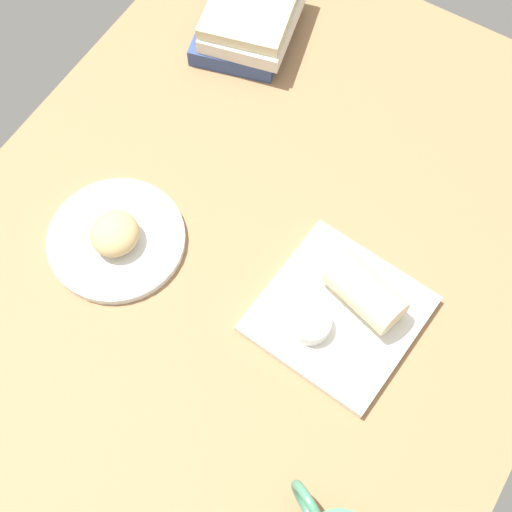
{
  "coord_description": "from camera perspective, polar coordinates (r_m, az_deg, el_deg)",
  "views": [
    {
      "loc": [
        45.96,
        25.95,
        106.61
      ],
      "look_at": [
        5.02,
        0.72,
        7.0
      ],
      "focal_mm": 53.57,
      "sensor_mm": 36.0,
      "label": 1
    }
  ],
  "objects": [
    {
      "name": "sauce_cup",
      "position": [
        1.07,
        4.11,
        -5.07
      ],
      "size": [
        5.71,
        5.71,
        2.54
      ],
      "color": "silver",
      "rests_on": "square_plate"
    },
    {
      "name": "square_plate",
      "position": [
        1.1,
        6.21,
        -4.34
      ],
      "size": [
        23.04,
        23.04,
        1.6
      ],
      "primitive_type": "cube",
      "rotation": [
        0.0,
        0.0,
        -0.08
      ],
      "color": "white",
      "rests_on": "dining_table"
    },
    {
      "name": "breakfast_wrap",
      "position": [
        1.08,
        8.15,
        -2.7
      ],
      "size": [
        8.7,
        12.71,
        5.86
      ],
      "primitive_type": "cylinder",
      "rotation": [
        1.57,
        0.0,
        6.02
      ],
      "color": "beige",
      "rests_on": "square_plate"
    },
    {
      "name": "book_stack",
      "position": [
        1.35,
        -0.49,
        17.36
      ],
      "size": [
        22.83,
        20.18,
        8.04
      ],
      "color": "#33477F",
      "rests_on": "dining_table"
    },
    {
      "name": "round_plate",
      "position": [
        1.16,
        -10.37,
        1.22
      ],
      "size": [
        20.67,
        20.67,
        1.4
      ],
      "primitive_type": "cylinder",
      "color": "white",
      "rests_on": "dining_table"
    },
    {
      "name": "scone_pastry",
      "position": [
        1.13,
        -10.51,
        1.66
      ],
      "size": [
        8.72,
        8.45,
        4.59
      ],
      "primitive_type": "ellipsoid",
      "rotation": [
        0.0,
        0.0,
        0.18
      ],
      "color": "tan",
      "rests_on": "round_plate"
    },
    {
      "name": "dining_table",
      "position": [
        1.17,
        0.99,
        0.98
      ],
      "size": [
        110.0,
        90.0,
        4.0
      ],
      "primitive_type": "cube",
      "color": "#9E754C",
      "rests_on": "ground"
    }
  ]
}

